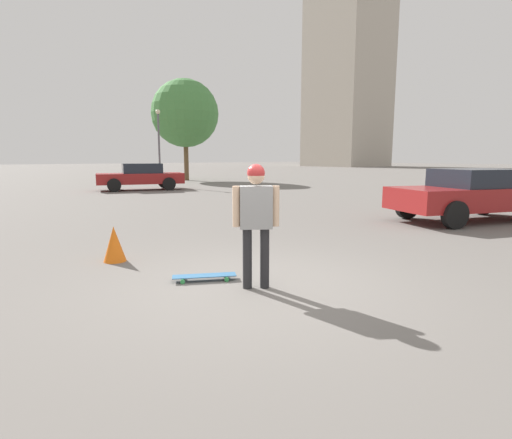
% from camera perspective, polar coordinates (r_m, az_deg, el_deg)
% --- Properties ---
extents(ground_plane, '(220.00, 220.00, 0.00)m').
position_cam_1_polar(ground_plane, '(5.63, -0.00, -9.72)').
color(ground_plane, slate).
extents(person, '(0.41, 0.54, 1.71)m').
position_cam_1_polar(person, '(5.39, -0.00, 1.03)').
color(person, '#262628').
rests_on(person, ground_plane).
extents(skateboard, '(0.63, 0.91, 0.08)m').
position_cam_1_polar(skateboard, '(5.98, -7.38, -8.03)').
color(skateboard, '#336693').
rests_on(skateboard, ground_plane).
extents(car_parked_near, '(3.39, 4.95, 1.47)m').
position_cam_1_polar(car_parked_near, '(12.84, 28.56, 3.27)').
color(car_parked_near, maroon).
rests_on(car_parked_near, ground_plane).
extents(car_parked_far, '(3.06, 4.88, 1.45)m').
position_cam_1_polar(car_parked_far, '(23.01, -16.13, 5.98)').
color(car_parked_far, maroon).
rests_on(car_parked_far, ground_plane).
extents(building_block_distant, '(12.73, 12.64, 35.96)m').
position_cam_1_polar(building_block_distant, '(83.68, 13.05, 19.84)').
color(building_block_distant, '#B2A899').
rests_on(building_block_distant, ground_plane).
extents(tree_distant, '(5.11, 5.11, 7.65)m').
position_cam_1_polar(tree_distant, '(31.93, -10.11, 14.69)').
color(tree_distant, brown).
rests_on(tree_distant, ground_plane).
extents(traffic_cone, '(0.38, 0.38, 0.62)m').
position_cam_1_polar(traffic_cone, '(7.35, -19.59, -3.31)').
color(traffic_cone, orange).
rests_on(traffic_cone, ground_plane).
extents(lamp_post, '(0.28, 0.28, 4.70)m').
position_cam_1_polar(lamp_post, '(25.98, -13.70, 10.91)').
color(lamp_post, '#59595E').
rests_on(lamp_post, ground_plane).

